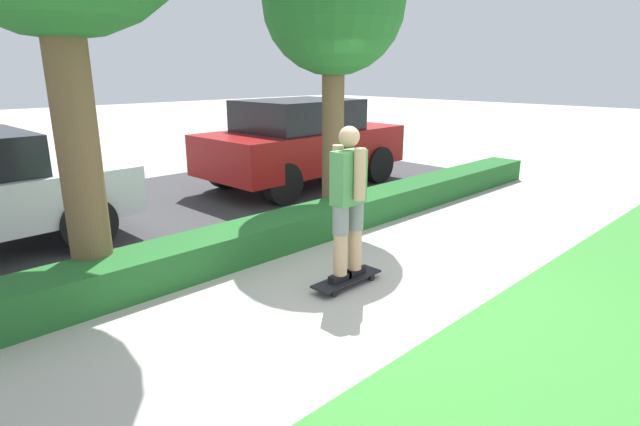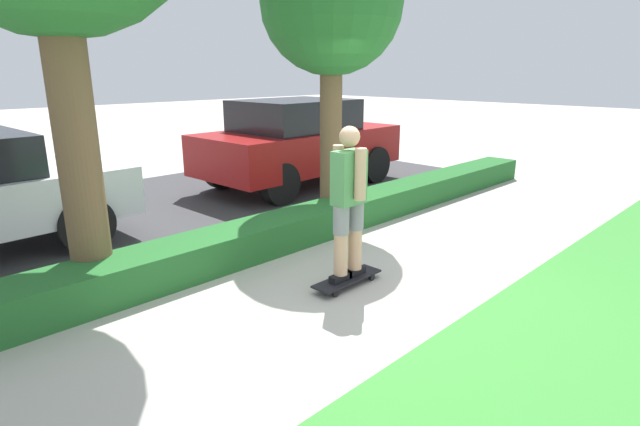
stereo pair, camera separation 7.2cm
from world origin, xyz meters
name	(u,v)px [view 1 (the left image)]	position (x,y,z in m)	size (l,w,h in m)	color
ground_plane	(361,292)	(0.00, 0.00, 0.00)	(60.00, 60.00, 0.00)	#ADA89E
street_asphalt	(162,210)	(0.00, 4.20, 0.00)	(12.72, 5.00, 0.01)	#38383A
hedge_row	(263,237)	(0.00, 1.60, 0.20)	(12.72, 0.60, 0.39)	#236028
skateboard	(347,279)	(0.00, 0.20, 0.07)	(0.83, 0.24, 0.09)	black
skater_person	(349,200)	(0.00, 0.20, 0.91)	(0.48, 0.40, 1.55)	black
tree_mid	(334,6)	(1.52, 1.90, 2.95)	(1.90, 1.90, 3.96)	brown
parked_car_middle	(302,142)	(2.83, 3.99, 0.85)	(4.00, 1.94, 1.63)	maroon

